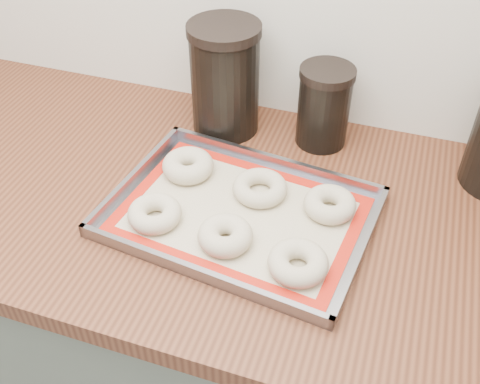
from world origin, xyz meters
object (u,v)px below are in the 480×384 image
(bagel_back_right, at_px, (330,204))
(canister_left, at_px, (225,79))
(baking_tray, at_px, (240,214))
(bagel_back_left, at_px, (188,166))
(bagel_front_right, at_px, (298,263))
(canister_mid, at_px, (324,106))
(bagel_front_left, at_px, (155,213))
(bagel_front_mid, at_px, (225,235))
(bagel_back_mid, at_px, (260,188))

(bagel_back_right, relative_size, canister_left, 0.40)
(baking_tray, bearing_deg, bagel_back_left, 148.96)
(bagel_front_right, xyz_separation_m, canister_mid, (-0.04, 0.37, 0.06))
(bagel_back_right, height_order, canister_mid, canister_mid)
(bagel_front_left, distance_m, bagel_front_mid, 0.14)
(bagel_back_left, distance_m, canister_left, 0.20)
(bagel_front_mid, xyz_separation_m, bagel_front_right, (0.13, -0.02, -0.00))
(bagel_front_right, distance_m, bagel_back_left, 0.32)
(bagel_back_mid, bearing_deg, bagel_front_left, -141.07)
(baking_tray, distance_m, bagel_back_left, 0.16)
(baking_tray, distance_m, bagel_front_left, 0.15)
(bagel_front_mid, relative_size, canister_mid, 0.55)
(bagel_back_right, bearing_deg, bagel_back_left, 175.96)
(bagel_back_left, xyz_separation_m, bagel_back_mid, (0.15, -0.02, -0.00))
(bagel_front_mid, relative_size, bagel_back_right, 1.00)
(bagel_front_left, bearing_deg, canister_left, 86.49)
(bagel_front_mid, relative_size, bagel_back_mid, 0.92)
(bagel_front_mid, distance_m, canister_left, 0.37)
(bagel_front_right, bearing_deg, bagel_back_right, 82.46)
(bagel_back_right, relative_size, canister_mid, 0.56)
(baking_tray, height_order, bagel_back_mid, bagel_back_mid)
(bagel_back_mid, xyz_separation_m, bagel_back_right, (0.13, -0.00, 0.00))
(bagel_front_left, xyz_separation_m, bagel_back_right, (0.29, 0.12, 0.00))
(bagel_front_left, bearing_deg, bagel_back_right, 22.79)
(bagel_back_left, distance_m, canister_mid, 0.30)
(bagel_back_mid, bearing_deg, bagel_back_left, 174.25)
(bagel_front_left, height_order, bagel_back_mid, bagel_front_left)
(canister_left, bearing_deg, bagel_back_mid, -54.87)
(baking_tray, bearing_deg, canister_left, 114.67)
(baking_tray, height_order, bagel_back_right, bagel_back_right)
(bagel_back_mid, relative_size, canister_mid, 0.60)
(bagel_front_mid, distance_m, bagel_back_left, 0.20)
(baking_tray, bearing_deg, bagel_front_right, -35.70)
(canister_mid, bearing_deg, bagel_front_mid, -104.30)
(bagel_front_right, relative_size, canister_mid, 0.58)
(bagel_front_left, height_order, bagel_back_left, bagel_back_left)
(bagel_front_mid, distance_m, bagel_back_mid, 0.14)
(bagel_front_left, distance_m, bagel_back_mid, 0.20)
(bagel_front_left, xyz_separation_m, canister_mid, (0.23, 0.34, 0.06))
(baking_tray, xyz_separation_m, bagel_front_right, (0.13, -0.09, 0.02))
(bagel_front_right, bearing_deg, bagel_front_mid, 171.56)
(bagel_front_left, relative_size, canister_mid, 0.56)
(baking_tray, xyz_separation_m, canister_left, (-0.12, 0.26, 0.11))
(bagel_back_right, bearing_deg, canister_left, 143.53)
(bagel_back_mid, distance_m, bagel_back_right, 0.13)
(bagel_back_right, height_order, canister_left, canister_left)
(baking_tray, height_order, bagel_front_left, bagel_front_left)
(bagel_front_mid, xyz_separation_m, bagel_back_left, (-0.13, 0.15, 0.00))
(bagel_front_left, distance_m, bagel_back_right, 0.31)
(baking_tray, xyz_separation_m, bagel_back_mid, (0.02, 0.07, 0.01))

